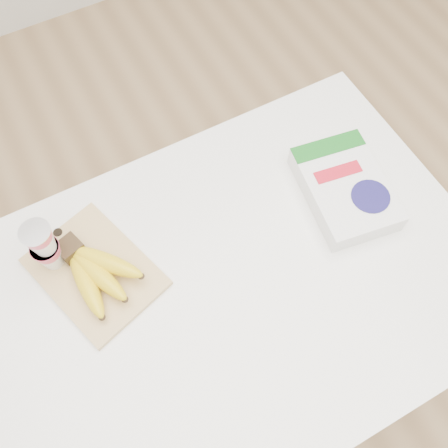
% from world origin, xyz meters
% --- Properties ---
extents(room, '(4.00, 4.00, 4.00)m').
position_xyz_m(room, '(0.00, 0.00, 1.35)').
color(room, tan).
rests_on(room, ground).
extents(table, '(1.13, 0.75, 0.85)m').
position_xyz_m(table, '(0.00, 0.00, 0.42)').
color(table, white).
rests_on(table, ground).
extents(cutting_board, '(0.26, 0.31, 0.01)m').
position_xyz_m(cutting_board, '(-0.21, 0.15, 0.85)').
color(cutting_board, '#E3B27C').
rests_on(cutting_board, table).
extents(bananas, '(0.15, 0.20, 0.06)m').
position_xyz_m(bananas, '(-0.21, 0.14, 0.88)').
color(bananas, '#382816').
rests_on(bananas, cutting_board).
extents(yogurt_stack, '(0.06, 0.06, 0.14)m').
position_xyz_m(yogurt_stack, '(-0.27, 0.21, 0.93)').
color(yogurt_stack, white).
rests_on(yogurt_stack, cutting_board).
extents(cereal_box, '(0.20, 0.27, 0.06)m').
position_xyz_m(cereal_box, '(0.35, 0.07, 0.87)').
color(cereal_box, white).
rests_on(cereal_box, table).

